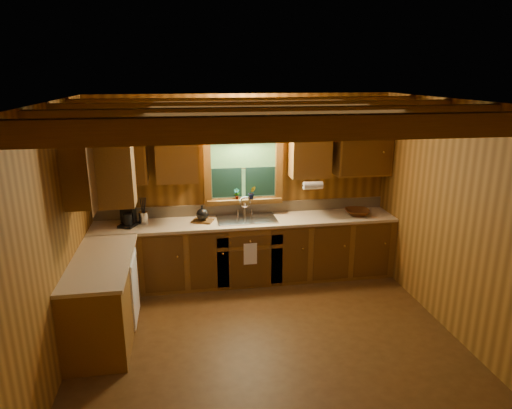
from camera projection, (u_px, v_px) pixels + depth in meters
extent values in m
plane|color=#4B2F12|center=(268.00, 341.00, 5.00)|extent=(4.20, 4.20, 0.00)
plane|color=brown|center=(270.00, 102.00, 4.27)|extent=(4.20, 4.20, 0.00)
plane|color=brown|center=(243.00, 187.00, 6.44)|extent=(4.20, 0.00, 4.20)
plane|color=brown|center=(326.00, 330.00, 2.84)|extent=(4.20, 0.00, 4.20)
plane|color=brown|center=(54.00, 243.00, 4.30)|extent=(0.00, 3.80, 3.80)
plane|color=brown|center=(455.00, 220.00, 4.97)|extent=(0.00, 3.80, 3.80)
cube|color=brown|center=(303.00, 128.00, 3.17)|extent=(4.20, 0.14, 0.18)
cube|color=brown|center=(279.00, 117.00, 3.92)|extent=(4.20, 0.14, 0.18)
cube|color=brown|center=(262.00, 110.00, 4.68)|extent=(4.20, 0.14, 0.18)
cube|color=brown|center=(251.00, 105.00, 5.44)|extent=(4.20, 0.14, 0.18)
cube|color=brown|center=(247.00, 251.00, 6.39)|extent=(4.20, 0.62, 0.86)
cube|color=brown|center=(104.00, 298.00, 5.05)|extent=(0.62, 1.60, 0.86)
cube|color=tan|center=(247.00, 221.00, 6.26)|extent=(4.20, 0.66, 0.04)
cube|color=tan|center=(101.00, 261.00, 4.93)|extent=(0.64, 1.60, 0.04)
cube|color=tan|center=(244.00, 208.00, 6.51)|extent=(4.20, 0.02, 0.16)
cube|color=white|center=(135.00, 288.00, 5.29)|extent=(0.02, 0.60, 0.80)
cube|color=brown|center=(116.00, 155.00, 5.85)|extent=(0.78, 0.34, 0.78)
cube|color=brown|center=(176.00, 153.00, 5.98)|extent=(0.55, 0.34, 0.78)
cube|color=brown|center=(310.00, 149.00, 6.27)|extent=(0.55, 0.34, 0.78)
cube|color=brown|center=(363.00, 148.00, 6.39)|extent=(0.78, 0.34, 0.78)
cube|color=brown|center=(81.00, 172.00, 4.82)|extent=(0.34, 1.10, 0.78)
cube|color=brown|center=(243.00, 138.00, 6.20)|extent=(1.12, 0.08, 0.10)
cube|color=brown|center=(244.00, 201.00, 6.45)|extent=(1.12, 0.08, 0.10)
cube|color=brown|center=(207.00, 171.00, 6.25)|extent=(0.10, 0.08, 0.80)
cube|color=brown|center=(279.00, 169.00, 6.41)|extent=(0.10, 0.08, 0.80)
cube|color=#3E7B34|center=(243.00, 170.00, 6.36)|extent=(0.92, 0.01, 0.80)
cube|color=black|center=(227.00, 183.00, 6.35)|extent=(0.42, 0.02, 0.42)
cube|color=black|center=(260.00, 181.00, 6.42)|extent=(0.42, 0.02, 0.42)
cylinder|color=black|center=(244.00, 169.00, 6.33)|extent=(0.92, 0.01, 0.01)
cube|color=brown|center=(244.00, 200.00, 6.41)|extent=(1.06, 0.14, 0.04)
cylinder|color=black|center=(243.00, 121.00, 6.14)|extent=(0.08, 0.03, 0.08)
cylinder|color=black|center=(237.00, 122.00, 6.06)|extent=(0.09, 0.17, 0.08)
cylinder|color=black|center=(251.00, 122.00, 6.09)|extent=(0.09, 0.17, 0.08)
sphere|color=#FFE0A5|center=(233.00, 128.00, 6.02)|extent=(0.13, 0.13, 0.13)
sphere|color=#FFE0A5|center=(256.00, 127.00, 6.07)|extent=(0.13, 0.13, 0.13)
cylinder|color=white|center=(313.00, 185.00, 6.21)|extent=(0.27, 0.11, 0.11)
cube|color=white|center=(250.00, 254.00, 6.05)|extent=(0.18, 0.01, 0.30)
cube|color=silver|center=(247.00, 219.00, 6.26)|extent=(0.82, 0.48, 0.02)
cube|color=#262628|center=(233.00, 224.00, 6.25)|extent=(0.34, 0.40, 0.14)
cube|color=#262628|center=(260.00, 223.00, 6.31)|extent=(0.34, 0.40, 0.14)
cylinder|color=silver|center=(245.00, 208.00, 6.40)|extent=(0.04, 0.04, 0.22)
torus|color=silver|center=(245.00, 202.00, 6.32)|extent=(0.16, 0.02, 0.16)
cube|color=black|center=(128.00, 225.00, 5.99)|extent=(0.19, 0.24, 0.03)
cube|color=black|center=(128.00, 211.00, 6.01)|extent=(0.19, 0.09, 0.32)
cube|color=black|center=(126.00, 203.00, 5.88)|extent=(0.19, 0.22, 0.04)
cylinder|color=black|center=(128.00, 219.00, 5.93)|extent=(0.12, 0.12, 0.14)
cylinder|color=silver|center=(143.00, 218.00, 6.08)|extent=(0.13, 0.13, 0.16)
cylinder|color=black|center=(141.00, 206.00, 6.02)|extent=(0.03, 0.04, 0.24)
cylinder|color=black|center=(143.00, 206.00, 6.04)|extent=(0.01, 0.01, 0.24)
cylinder|color=black|center=(144.00, 206.00, 6.05)|extent=(0.03, 0.04, 0.24)
cylinder|color=black|center=(145.00, 205.00, 6.06)|extent=(0.05, 0.06, 0.23)
cube|color=#503011|center=(203.00, 221.00, 6.17)|extent=(0.33, 0.28, 0.02)
sphere|color=black|center=(202.00, 214.00, 6.14)|extent=(0.16, 0.16, 0.16)
cylinder|color=black|center=(202.00, 207.00, 6.11)|extent=(0.03, 0.03, 0.04)
imported|color=#48230C|center=(357.00, 212.00, 6.45)|extent=(0.39, 0.39, 0.08)
imported|color=#503011|center=(237.00, 194.00, 6.36)|extent=(0.09, 0.06, 0.16)
imported|color=#503011|center=(252.00, 193.00, 6.37)|extent=(0.11, 0.09, 0.19)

